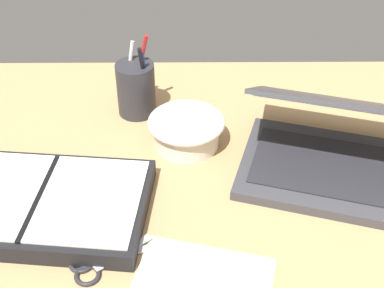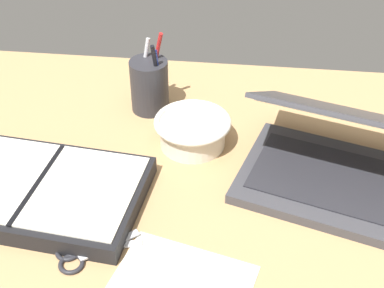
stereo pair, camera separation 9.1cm
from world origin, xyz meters
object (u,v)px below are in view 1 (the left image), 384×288
(planner, at_px, (41,203))
(scissors, at_px, (94,265))
(bowl, at_px, (186,131))
(pen_cup, at_px, (136,88))
(laptop, at_px, (341,148))

(planner, relative_size, scissors, 2.83)
(bowl, distance_m, planner, 0.30)
(pen_cup, relative_size, planner, 0.46)
(scissors, bearing_deg, pen_cup, 57.31)
(laptop, xyz_separation_m, pen_cup, (-0.37, 0.19, 0.01))
(bowl, height_order, pen_cup, pen_cup)
(laptop, distance_m, pen_cup, 0.42)
(scissors, bearing_deg, bowl, 37.48)
(planner, bearing_deg, scissors, -43.47)
(pen_cup, bearing_deg, scissors, -94.79)
(scissors, bearing_deg, planner, 102.82)
(bowl, xyz_separation_m, scissors, (-0.14, -0.29, -0.03))
(bowl, bearing_deg, laptop, -15.49)
(laptop, distance_m, scissors, 0.46)
(laptop, bearing_deg, scissors, -135.01)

